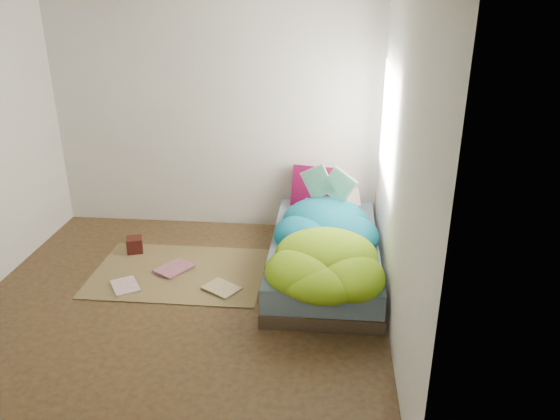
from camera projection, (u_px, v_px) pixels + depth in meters
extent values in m
cube|color=#3B2416|center=(179.00, 305.00, 4.66)|extent=(3.50, 3.50, 0.00)
cube|color=silver|center=(214.00, 110.00, 5.77)|extent=(3.50, 0.04, 2.60)
cube|color=silver|center=(60.00, 272.00, 2.55)|extent=(3.50, 0.04, 2.60)
cube|color=silver|center=(399.00, 167.00, 4.01)|extent=(0.04, 3.50, 2.60)
cube|color=white|center=(388.00, 124.00, 4.80)|extent=(0.01, 1.00, 1.20)
cube|color=#31271B|center=(324.00, 265.00, 5.19)|extent=(1.00, 2.00, 0.12)
cube|color=slate|center=(324.00, 249.00, 5.13)|extent=(0.98, 1.96, 0.22)
cube|color=brown|center=(179.00, 272.00, 5.18)|extent=(1.60, 1.10, 0.01)
cube|color=white|center=(332.00, 201.00, 5.79)|extent=(0.58, 0.38, 0.13)
cube|color=#510531|center=(313.00, 186.00, 5.77)|extent=(0.45, 0.21, 0.43)
cube|color=#33100B|center=(135.00, 245.00, 5.54)|extent=(0.19, 0.19, 0.15)
imported|color=silver|center=(113.00, 289.00, 4.87)|extent=(0.34, 0.37, 0.02)
imported|color=#BB6C8A|center=(166.00, 265.00, 5.27)|extent=(0.39, 0.41, 0.03)
imported|color=#C5B881|center=(213.00, 294.00, 4.79)|extent=(0.38, 0.36, 0.02)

